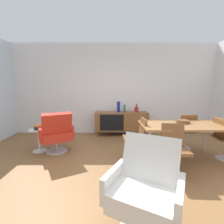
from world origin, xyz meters
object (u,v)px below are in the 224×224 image
at_px(fruit_bowl, 38,127).
at_px(wooden_bowl_on_table, 183,121).
at_px(vase_sculptural_dark, 125,108).
at_px(side_table_round, 39,137).
at_px(vase_ceramic_small, 118,107).
at_px(dining_chair_far_end, 224,137).
at_px(sideboard, 121,121).
at_px(dining_chair_back_right, 185,130).
at_px(dining_chair_front_left, 174,148).
at_px(armchair_black_shell, 146,185).
at_px(dining_table, 181,126).
at_px(vase_cobalt, 136,109).
at_px(lounge_chair_red, 56,132).
at_px(dining_chair_near_window, 136,137).

bearing_deg(fruit_bowl, wooden_bowl_on_table, -6.32).
height_order(vase_sculptural_dark, side_table_round, vase_sculptural_dark).
distance_m(vase_ceramic_small, dining_chair_far_end, 2.71).
xyz_separation_m(wooden_bowl_on_table, dining_chair_far_end, (0.81, -0.11, -0.30)).
height_order(sideboard, vase_ceramic_small, vase_ceramic_small).
relative_size(wooden_bowl_on_table, dining_chair_back_right, 0.30).
xyz_separation_m(dining_chair_far_end, side_table_round, (-3.94, 0.45, -0.15)).
height_order(vase_ceramic_small, side_table_round, vase_ceramic_small).
xyz_separation_m(vase_ceramic_small, dining_chair_back_right, (1.53, -1.15, -0.41)).
bearing_deg(dining_chair_front_left, dining_chair_back_right, 57.92).
relative_size(dining_chair_back_right, armchair_black_shell, 0.90).
bearing_deg(dining_chair_back_right, dining_table, -122.35).
bearing_deg(fruit_bowl, vase_sculptural_dark, 31.15).
bearing_deg(vase_cobalt, vase_sculptural_dark, 180.00).
xyz_separation_m(dining_chair_far_end, dining_chair_front_left, (-1.24, -0.56, 0.00)).
relative_size(dining_chair_far_end, side_table_round, 1.65).
xyz_separation_m(vase_sculptural_dark, lounge_chair_red, (-1.63, -1.34, -0.37)).
bearing_deg(fruit_bowl, dining_chair_front_left, -20.57).
height_order(vase_cobalt, vase_sculptural_dark, vase_cobalt).
height_order(dining_table, dining_chair_far_end, dining_chair_far_end).
bearing_deg(dining_chair_far_end, dining_chair_back_right, 133.95).
bearing_deg(vase_cobalt, lounge_chair_red, -146.16).
height_order(dining_chair_front_left, dining_chair_near_window, same).
relative_size(vase_ceramic_small, dining_chair_back_right, 0.38).
xyz_separation_m(vase_sculptural_dark, fruit_bowl, (-2.07, -1.25, -0.27)).
bearing_deg(vase_ceramic_small, wooden_bowl_on_table, -52.01).
bearing_deg(dining_table, vase_sculptural_dark, 119.97).
bearing_deg(vase_ceramic_small, dining_chair_back_right, -37.05).
height_order(vase_ceramic_small, dining_chair_front_left, vase_ceramic_small).
distance_m(dining_chair_front_left, armchair_black_shell, 1.22).
bearing_deg(dining_chair_far_end, armchair_black_shell, -140.97).
xyz_separation_m(dining_chair_front_left, dining_chair_near_window, (-0.54, 0.56, 0.00)).
height_order(dining_chair_near_window, lounge_chair_red, lounge_chair_red).
relative_size(dining_chair_far_end, armchair_black_shell, 0.90).
distance_m(dining_table, dining_chair_front_left, 0.70).
bearing_deg(dining_chair_back_right, vase_cobalt, 130.23).
height_order(wooden_bowl_on_table, armchair_black_shell, armchair_black_shell).
bearing_deg(lounge_chair_red, side_table_round, 168.51).
xyz_separation_m(dining_table, dining_chair_back_right, (0.35, 0.56, -0.23)).
bearing_deg(dining_chair_front_left, fruit_bowl, 159.43).
distance_m(dining_chair_back_right, lounge_chair_red, 2.98).
relative_size(vase_cobalt, dining_chair_far_end, 0.29).
bearing_deg(dining_chair_far_end, dining_table, -179.73).
distance_m(dining_table, dining_chair_far_end, 0.92).
distance_m(dining_chair_near_window, armchair_black_shell, 1.57).
distance_m(wooden_bowl_on_table, side_table_round, 3.18).
height_order(sideboard, fruit_bowl, sideboard).
relative_size(sideboard, lounge_chair_red, 1.69).
relative_size(dining_chair_far_end, dining_chair_near_window, 1.00).
xyz_separation_m(wooden_bowl_on_table, dining_chair_back_right, (0.28, 0.45, -0.30)).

